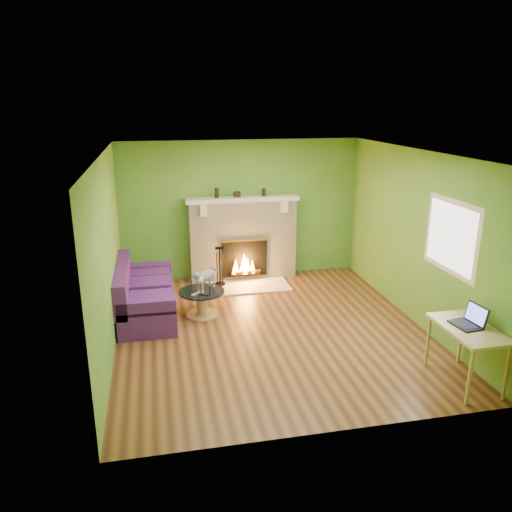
{
  "coord_description": "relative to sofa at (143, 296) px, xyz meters",
  "views": [
    {
      "loc": [
        -1.59,
        -6.63,
        3.28
      ],
      "look_at": [
        -0.14,
        0.4,
        1.03
      ],
      "focal_mm": 35.0,
      "sensor_mm": 36.0,
      "label": 1
    }
  ],
  "objects": [
    {
      "name": "floor",
      "position": [
        1.86,
        -0.92,
        -0.32
      ],
      "size": [
        5.0,
        5.0,
        0.0
      ],
      "primitive_type": "plane",
      "color": "#502717",
      "rests_on": "ground"
    },
    {
      "name": "wall_back",
      "position": [
        1.86,
        1.58,
        0.98
      ],
      "size": [
        5.0,
        0.0,
        5.0
      ],
      "primitive_type": "plane",
      "rotation": [
        1.57,
        0.0,
        0.0
      ],
      "color": "#48822A",
      "rests_on": "floor"
    },
    {
      "name": "wall_left",
      "position": [
        -0.39,
        -0.92,
        0.98
      ],
      "size": [
        0.0,
        5.0,
        5.0
      ],
      "primitive_type": "plane",
      "rotation": [
        1.57,
        0.0,
        1.57
      ],
      "color": "#48822A",
      "rests_on": "floor"
    },
    {
      "name": "desk",
      "position": [
        3.81,
        -2.82,
        0.31
      ],
      "size": [
        0.57,
        0.98,
        0.72
      ],
      "color": "tan",
      "rests_on": "floor"
    },
    {
      "name": "cat",
      "position": [
        0.99,
        -0.15,
        0.28
      ],
      "size": [
        0.58,
        0.61,
        0.39
      ],
      "primitive_type": null,
      "rotation": [
        0.0,
        0.0,
        -0.73
      ],
      "color": "slate",
      "rests_on": "coffee_table"
    },
    {
      "name": "remote_silver",
      "position": [
        0.81,
        -0.32,
        0.1
      ],
      "size": [
        0.16,
        0.15,
        0.02
      ],
      "primitive_type": "cube",
      "rotation": [
        0.0,
        0.0,
        0.72
      ],
      "color": "gray",
      "rests_on": "coffee_table"
    },
    {
      "name": "ceiling",
      "position": [
        1.86,
        -0.92,
        2.28
      ],
      "size": [
        5.0,
        5.0,
        0.0
      ],
      "primitive_type": "plane",
      "rotation": [
        3.14,
        0.0,
        0.0
      ],
      "color": "white",
      "rests_on": "wall_back"
    },
    {
      "name": "hearth",
      "position": [
        1.86,
        0.88,
        -0.31
      ],
      "size": [
        1.5,
        0.75,
        0.03
      ],
      "primitive_type": "cube",
      "color": "beige",
      "rests_on": "floor"
    },
    {
      "name": "mantel_box",
      "position": [
        1.76,
        1.41,
        1.31
      ],
      "size": [
        0.12,
        0.08,
        0.1
      ],
      "primitive_type": "cube",
      "color": "black",
      "rests_on": "mantel"
    },
    {
      "name": "wall_front",
      "position": [
        1.86,
        -3.42,
        0.98
      ],
      "size": [
        5.0,
        0.0,
        5.0
      ],
      "primitive_type": "plane",
      "rotation": [
        -1.57,
        0.0,
        0.0
      ],
      "color": "#48822A",
      "rests_on": "floor"
    },
    {
      "name": "window_frame",
      "position": [
        4.1,
        -1.82,
        1.23
      ],
      "size": [
        0.0,
        1.2,
        1.2
      ],
      "primitive_type": "plane",
      "rotation": [
        1.57,
        0.0,
        -1.57
      ],
      "color": "silver",
      "rests_on": "wall_right"
    },
    {
      "name": "fire_tools",
      "position": [
        1.36,
        1.03,
        0.07
      ],
      "size": [
        0.19,
        0.19,
        0.73
      ],
      "primitive_type": null,
      "color": "black",
      "rests_on": "hearth"
    },
    {
      "name": "wall_right",
      "position": [
        4.11,
        -0.92,
        0.98
      ],
      "size": [
        0.0,
        5.0,
        5.0
      ],
      "primitive_type": "plane",
      "rotation": [
        1.57,
        0.0,
        -1.57
      ],
      "color": "#48822A",
      "rests_on": "floor"
    },
    {
      "name": "remote_black",
      "position": [
        0.93,
        -0.38,
        0.09
      ],
      "size": [
        0.16,
        0.11,
        0.02
      ],
      "primitive_type": "cube",
      "rotation": [
        0.0,
        0.0,
        -0.49
      ],
      "color": "black",
      "rests_on": "coffee_table"
    },
    {
      "name": "coffee_table",
      "position": [
        0.91,
        -0.2,
        -0.09
      ],
      "size": [
        0.73,
        0.73,
        0.41
      ],
      "color": "tan",
      "rests_on": "floor"
    },
    {
      "name": "window_pane",
      "position": [
        4.09,
        -1.82,
        1.23
      ],
      "size": [
        0.0,
        1.06,
        1.06
      ],
      "primitive_type": "plane",
      "rotation": [
        1.57,
        0.0,
        -1.57
      ],
      "color": "white",
      "rests_on": "wall_right"
    },
    {
      "name": "mantel_vase_right",
      "position": [
        2.26,
        1.41,
        1.33
      ],
      "size": [
        0.07,
        0.07,
        0.14
      ],
      "primitive_type": "cylinder",
      "color": "black",
      "rests_on": "mantel"
    },
    {
      "name": "sofa",
      "position": [
        0.0,
        0.0,
        0.0
      ],
      "size": [
        0.87,
        1.87,
        0.84
      ],
      "color": "#44185C",
      "rests_on": "floor"
    },
    {
      "name": "mantel_vase_left",
      "position": [
        1.39,
        1.41,
        1.35
      ],
      "size": [
        0.08,
        0.08,
        0.18
      ],
      "primitive_type": "cylinder",
      "color": "black",
      "rests_on": "mantel"
    },
    {
      "name": "mantel",
      "position": [
        1.86,
        1.38,
        1.22
      ],
      "size": [
        2.1,
        0.28,
        0.08
      ],
      "primitive_type": "cube",
      "color": "silver",
      "rests_on": "fireplace"
    },
    {
      "name": "laptop",
      "position": [
        3.79,
        -2.77,
        0.53
      ],
      "size": [
        0.34,
        0.38,
        0.26
      ],
      "primitive_type": null,
      "rotation": [
        0.0,
        0.0,
        0.12
      ],
      "color": "black",
      "rests_on": "desk"
    },
    {
      "name": "fireplace",
      "position": [
        1.86,
        1.4,
        0.45
      ],
      "size": [
        2.1,
        0.46,
        1.58
      ],
      "color": "beige",
      "rests_on": "floor"
    }
  ]
}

